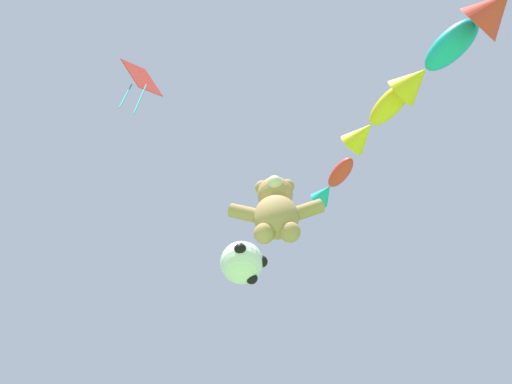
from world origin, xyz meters
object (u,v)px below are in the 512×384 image
Objects in this scene: fish_kite_crimson at (332,183)px; fish_kite_teal at (432,64)px; teddy_bear_kite at (276,209)px; diamond_kite at (141,80)px; fish_kite_goldfin at (375,120)px; soccer_ball_kite at (242,263)px.

fish_kite_teal reaches higher than fish_kite_crimson.
teddy_bear_kite is 4.49m from fish_kite_crimson.
diamond_kite is (-7.06, 0.13, 0.34)m from fish_kite_teal.
fish_kite_crimson is 2.07m from fish_kite_goldfin.
fish_kite_teal reaches higher than teddy_bear_kite.
fish_kite_crimson is at bearing 33.06° from diamond_kite.
fish_kite_teal is (4.51, -1.26, 5.47)m from soccer_ball_kite.
fish_kite_teal is (3.88, -1.35, 3.78)m from teddy_bear_kite.
fish_kite_teal is at bearing -15.59° from soccer_ball_kite.
fish_kite_goldfin is (3.27, 0.20, 5.59)m from soccer_ball_kite.
fish_kite_teal is 0.80× the size of diamond_kite.
fish_kite_goldfin is at bearing 2.38° from teddy_bear_kite.
teddy_bear_kite is 4.72m from fish_kite_goldfin.
fish_kite_teal is at bearing -54.22° from fish_kite_crimson.
diamond_kite reaches higher than soccer_ball_kite.
fish_kite_teal is 7.07m from diamond_kite.
diamond_kite is (-4.74, -3.09, 0.35)m from fish_kite_crimson.
teddy_bear_kite is at bearing 8.58° from soccer_ball_kite.
soccer_ball_kite is at bearing -138.11° from fish_kite_crimson.
fish_kite_crimson reaches higher than soccer_ball_kite.
soccer_ball_kite is 6.48m from fish_kite_goldfin.
fish_kite_goldfin reaches higher than soccer_ball_kite.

